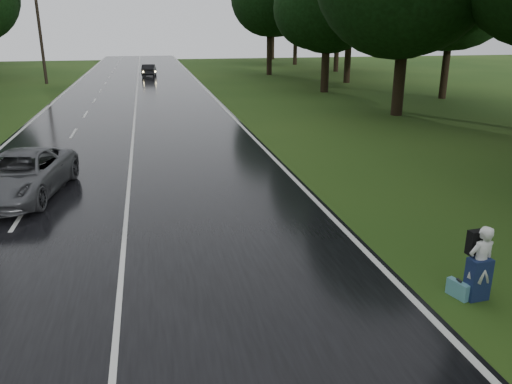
% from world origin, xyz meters
% --- Properties ---
extents(road, '(12.00, 140.00, 0.04)m').
position_xyz_m(road, '(0.00, 20.00, 0.02)').
color(road, black).
rests_on(road, ground).
extents(lane_center, '(0.12, 140.00, 0.01)m').
position_xyz_m(lane_center, '(0.00, 20.00, 0.04)').
color(lane_center, silver).
rests_on(lane_center, road).
extents(grey_car, '(3.21, 5.48, 1.43)m').
position_xyz_m(grey_car, '(-3.30, 9.90, 0.76)').
color(grey_car, '#4F5054').
rests_on(grey_car, road).
extents(far_car, '(1.66, 3.93, 1.26)m').
position_xyz_m(far_car, '(1.21, 50.61, 0.67)').
color(far_car, black).
rests_on(far_car, road).
extents(hitchhiker, '(0.61, 0.55, 1.59)m').
position_xyz_m(hitchhiker, '(7.10, 1.18, 0.74)').
color(hitchhiker, silver).
rests_on(hitchhiker, ground).
extents(suitcase, '(0.27, 0.52, 0.35)m').
position_xyz_m(suitcase, '(6.77, 1.29, 0.18)').
color(suitcase, teal).
rests_on(suitcase, ground).
extents(utility_pole_far, '(1.80, 0.28, 10.05)m').
position_xyz_m(utility_pole_far, '(-8.50, 45.13, 0.00)').
color(utility_pole_far, black).
rests_on(utility_pole_far, ground).
extents(tree_right_d, '(8.84, 8.84, 13.82)m').
position_xyz_m(tree_right_d, '(15.91, 21.86, 0.00)').
color(tree_right_d, black).
rests_on(tree_right_d, ground).
extents(tree_right_e, '(7.98, 7.98, 12.46)m').
position_xyz_m(tree_right_e, '(15.35, 33.60, 0.00)').
color(tree_right_e, black).
rests_on(tree_right_e, ground).
extents(tree_right_f, '(9.74, 9.74, 15.23)m').
position_xyz_m(tree_right_f, '(14.48, 49.65, 0.00)').
color(tree_right_f, black).
rests_on(tree_right_f, ground).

